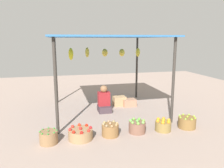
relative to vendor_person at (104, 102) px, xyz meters
name	(u,v)px	position (x,y,z in m)	size (l,w,h in m)	color
ground_plane	(106,111)	(0.07, 0.02, -0.30)	(14.00, 14.00, 0.00)	gray
market_stall_structure	(106,41)	(0.07, 0.02, 1.73)	(3.11, 2.89, 2.18)	#38332D
vendor_person	(104,102)	(0.00, 0.00, 0.00)	(0.36, 0.44, 0.78)	#423339
basket_green_chilies	(49,137)	(-1.52, -1.73, -0.17)	(0.37, 0.37, 0.29)	olive
basket_red_tomatoes	(81,134)	(-0.87, -1.70, -0.18)	(0.52, 0.52, 0.28)	#97754F
basket_potatoes	(110,130)	(-0.22, -1.68, -0.16)	(0.37, 0.37, 0.31)	brown
basket_green_apples	(137,127)	(0.42, -1.66, -0.16)	(0.38, 0.38, 0.31)	brown
basket_oranges	(163,125)	(1.04, -1.70, -0.17)	(0.37, 0.37, 0.29)	olive
basket_limes	(187,122)	(1.67, -1.68, -0.17)	(0.41, 0.41, 0.30)	brown
wooden_crate_near_vendor	(119,101)	(0.60, 0.47, -0.15)	(0.38, 0.34, 0.30)	tan
wooden_crate_stacked_rear	(129,103)	(0.88, 0.33, -0.18)	(0.40, 0.30, 0.23)	#A7775B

